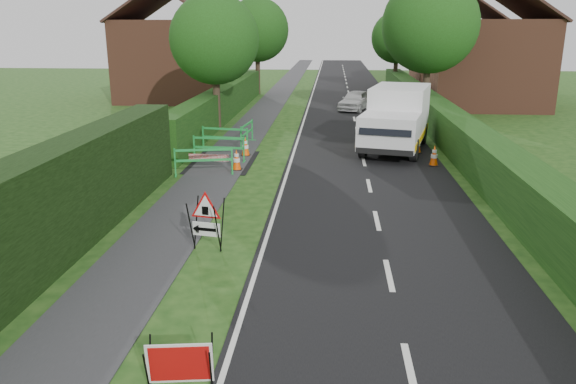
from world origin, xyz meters
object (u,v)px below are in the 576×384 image
object	(u,v)px
red_rect_sign	(180,364)
hatchback_car	(356,100)
triangle_sign	(204,217)
works_van	(397,117)

from	to	relation	value
red_rect_sign	hatchback_car	size ratio (longest dim) A/B	0.27
triangle_sign	works_van	world-z (taller)	works_van
red_rect_sign	hatchback_car	distance (m)	29.17
triangle_sign	red_rect_sign	bearing A→B (deg)	-70.58
works_van	red_rect_sign	bearing A→B (deg)	-91.85
triangle_sign	hatchback_car	distance (m)	24.08
works_van	hatchback_car	bearing A→B (deg)	110.07
red_rect_sign	hatchback_car	world-z (taller)	hatchback_car
red_rect_sign	hatchback_car	bearing A→B (deg)	75.20
red_rect_sign	works_van	xyz separation A→B (m)	(4.84, 17.14, 0.93)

